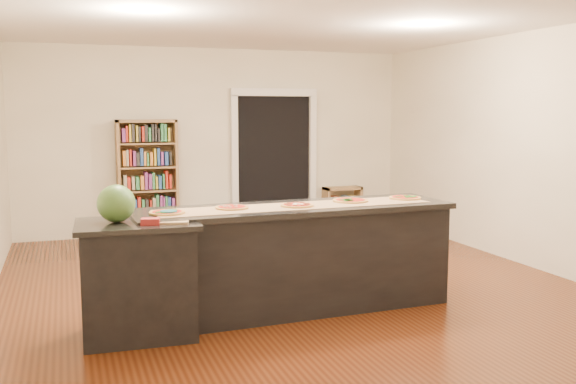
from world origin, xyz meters
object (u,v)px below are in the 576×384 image
object	(u,v)px
kitchen_island	(295,257)
waste_bin	(222,221)
side_counter	(139,279)
bookshelf	(148,179)
watermelon	(116,203)
low_shelf	(342,206)

from	to	relation	value
kitchen_island	waste_bin	distance (m)	3.86
side_counter	bookshelf	distance (m)	4.31
kitchen_island	waste_bin	bearing A→B (deg)	84.78
watermelon	waste_bin	bearing A→B (deg)	65.78
bookshelf	low_shelf	world-z (taller)	bookshelf
bookshelf	watermelon	bearing A→B (deg)	-100.18
low_shelf	watermelon	xyz separation A→B (m)	(-3.89, -4.24, 0.81)
waste_bin	watermelon	size ratio (longest dim) A/B	1.27
low_shelf	side_counter	bearing A→B (deg)	-131.21
bookshelf	low_shelf	distance (m)	3.19
low_shelf	watermelon	world-z (taller)	watermelon
waste_bin	kitchen_island	bearing A→B (deg)	-93.17
bookshelf	watermelon	world-z (taller)	bookshelf
kitchen_island	watermelon	distance (m)	1.75
kitchen_island	bookshelf	xyz separation A→B (m)	(-0.86, 3.98, 0.37)
low_shelf	watermelon	bearing A→B (deg)	-132.56
kitchen_island	side_counter	world-z (taller)	kitchen_island
watermelon	bookshelf	bearing A→B (deg)	79.82
side_counter	bookshelf	world-z (taller)	bookshelf
kitchen_island	bookshelf	size ratio (longest dim) A/B	1.73
bookshelf	watermelon	distance (m)	4.29
waste_bin	watermelon	bearing A→B (deg)	-114.22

